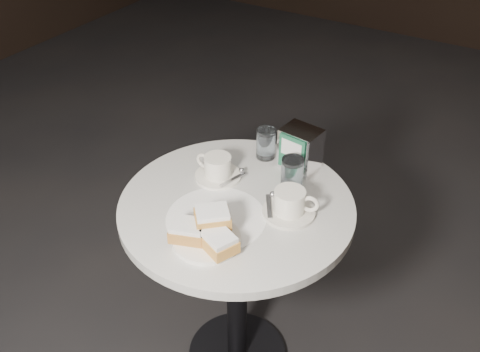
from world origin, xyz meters
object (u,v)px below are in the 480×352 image
object	(u,v)px
cafe_table	(237,251)
coffee_cup_right	(290,204)
napkin_dispenser	(300,149)
beignet_plate	(206,233)
water_glass_right	(292,175)
coffee_cup_left	(217,168)
water_glass_left	(266,144)

from	to	relation	value
cafe_table	coffee_cup_right	world-z (taller)	coffee_cup_right
coffee_cup_right	napkin_dispenser	size ratio (longest dim) A/B	1.40
beignet_plate	water_glass_right	bearing A→B (deg)	75.20
coffee_cup_left	water_glass_right	world-z (taller)	water_glass_right
napkin_dispenser	coffee_cup_right	bearing A→B (deg)	-62.76
coffee_cup_right	cafe_table	bearing A→B (deg)	176.63
cafe_table	napkin_dispenser	distance (m)	0.38
water_glass_left	beignet_plate	bearing A→B (deg)	-81.62
napkin_dispenser	beignet_plate	bearing A→B (deg)	-89.32
beignet_plate	water_glass_left	world-z (taller)	water_glass_left
cafe_table	coffee_cup_right	bearing A→B (deg)	13.54
cafe_table	beignet_plate	world-z (taller)	beignet_plate
beignet_plate	napkin_dispenser	distance (m)	0.45
beignet_plate	water_glass_right	xyz separation A→B (m)	(0.09, 0.33, 0.02)
water_glass_right	napkin_dispenser	size ratio (longest dim) A/B	0.80
water_glass_left	water_glass_right	distance (m)	0.19
beignet_plate	cafe_table	bearing A→B (deg)	96.28
coffee_cup_right	water_glass_right	distance (m)	0.12
cafe_table	napkin_dispenser	size ratio (longest dim) A/B	5.44
coffee_cup_left	coffee_cup_right	xyz separation A→B (m)	(0.27, -0.04, 0.00)
cafe_table	water_glass_left	distance (m)	0.36
cafe_table	water_glass_right	world-z (taller)	water_glass_right
water_glass_left	coffee_cup_right	bearing A→B (deg)	-47.72
cafe_table	coffee_cup_right	distance (m)	0.28
beignet_plate	water_glass_left	distance (m)	0.45
napkin_dispenser	coffee_cup_left	bearing A→B (deg)	-128.65
water_glass_right	coffee_cup_left	bearing A→B (deg)	-163.97
coffee_cup_left	water_glass_right	distance (m)	0.24
beignet_plate	napkin_dispenser	size ratio (longest dim) A/B	1.51
water_glass_right	napkin_dispenser	xyz separation A→B (m)	(-0.03, 0.12, 0.02)
cafe_table	coffee_cup_left	size ratio (longest dim) A/B	4.74
water_glass_left	coffee_cup_left	bearing A→B (deg)	-112.14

